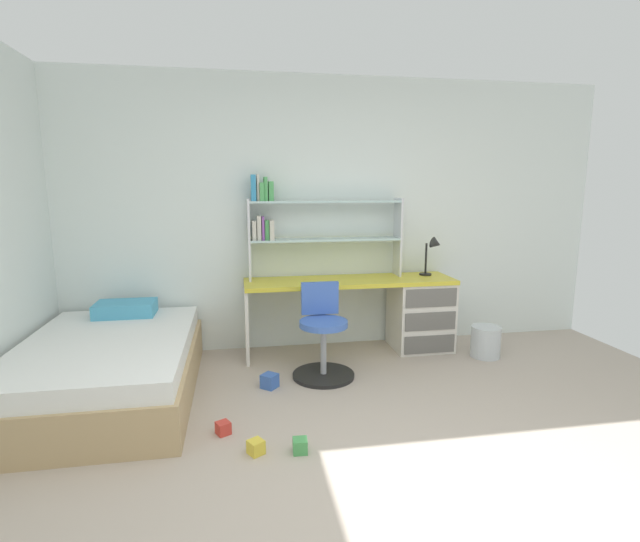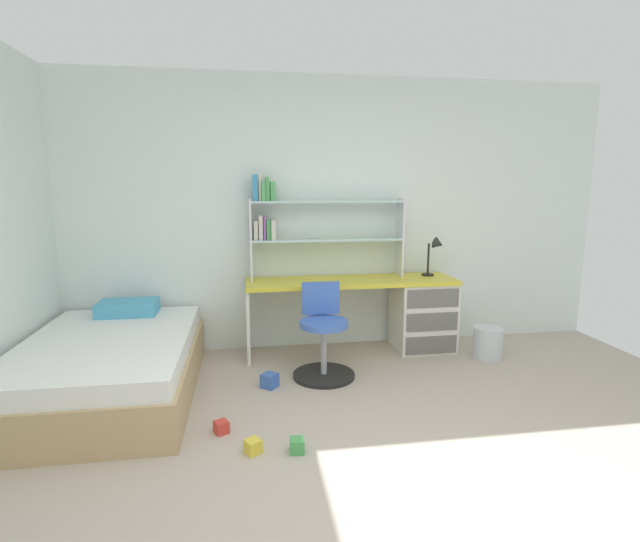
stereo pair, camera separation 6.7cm
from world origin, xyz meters
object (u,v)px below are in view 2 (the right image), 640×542
Objects in this scene: swivel_chair at (323,341)px; waste_bin at (488,343)px; bed_platform at (110,366)px; toy_block_blue_3 at (270,381)px; toy_block_green_0 at (297,446)px; desk at (404,310)px; desk_lamp at (436,250)px; toy_block_yellow_1 at (253,446)px; toy_block_red_2 at (221,427)px; bookshelf_hutch at (306,221)px.

swivel_chair is 1.60m from waste_bin.
bed_platform reaches higher than toy_block_blue_3.
toy_block_blue_3 is (-0.12, 0.96, 0.01)m from toy_block_green_0.
toy_block_blue_3 is (-1.34, -0.70, -0.34)m from desk.
waste_bin is at bearing 5.29° from bed_platform.
swivel_chair is 9.05× the size of toy_block_green_0.
bed_platform is at bearing 177.64° from toy_block_blue_3.
desk is 6.83× the size of waste_bin.
desk_lamp is 0.21× the size of bed_platform.
desk is 23.05× the size of toy_block_green_0.
desk_lamp is at bearing 47.91° from toy_block_green_0.
toy_block_yellow_1 is 0.33m from toy_block_red_2.
desk_lamp reaches higher than toy_block_red_2.
waste_bin is 2.60× the size of toy_block_blue_3.
swivel_chair is (0.06, -0.67, -0.96)m from bookshelf_hutch.
toy_block_green_0 is at bearing -83.17° from toy_block_blue_3.
bed_platform reaches higher than toy_block_red_2.
desk reaches higher than toy_block_red_2.
toy_block_yellow_1 reaches higher than toy_block_red_2.
bookshelf_hutch is 17.18× the size of toy_block_yellow_1.
waste_bin is 3.38× the size of toy_block_green_0.
waste_bin is 2.08m from toy_block_blue_3.
toy_block_yellow_1 is at bearing -42.80° from bed_platform.
toy_block_green_0 is (-0.29, -1.81, -1.22)m from bookshelf_hutch.
swivel_chair is 1.21m from toy_block_green_0.
desk_lamp is at bearing 25.82° from swivel_chair.
swivel_chair is (-0.88, -0.53, -0.09)m from desk.
toy_block_yellow_1 is at bearing -98.94° from toy_block_blue_3.
toy_block_red_2 is at bearing -144.83° from desk_lamp.
desk_lamp is at bearing 133.23° from waste_bin.
bookshelf_hutch is at bearing 72.70° from toy_block_yellow_1.
waste_bin is 2.60m from toy_block_red_2.
desk reaches higher than waste_bin.
desk is at bearing 27.66° from toy_block_blue_3.
swivel_chair is 1.19m from toy_block_red_2.
bookshelf_hutch reaches higher than toy_block_yellow_1.
toy_block_green_0 is at bearing -132.09° from desk_lamp.
desk is 2.64m from bed_platform.
bookshelf_hutch is at bearing 171.52° from desk.
bookshelf_hutch is 3.81× the size of desk_lamp.
bookshelf_hutch reaches higher than toy_block_blue_3.
toy_block_red_2 is at bearing -157.02° from waste_bin.
waste_bin is 2.34m from toy_block_green_0.
toy_block_red_2 is at bearing -39.66° from bed_platform.
swivel_chair reaches higher than toy_block_blue_3.
bookshelf_hutch is 0.79× the size of bed_platform.
waste_bin is 3.57× the size of toy_block_red_2.
swivel_chair is at bearing 20.35° from toy_block_blue_3.
desk is at bearing 47.67° from toy_block_yellow_1.
bed_platform is 16.59× the size of toy_block_blue_3.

